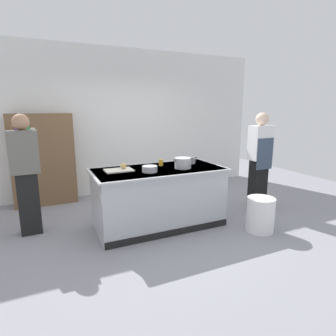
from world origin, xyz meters
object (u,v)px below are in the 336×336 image
trash_bin (260,215)px  person_chef (259,159)px  person_guest (26,172)px  bookshelf (43,160)px  mixing_bowl (150,169)px  onion (123,166)px  sauce_pan (191,160)px  stock_pot (183,163)px  juice_cup (161,163)px

trash_bin → person_chef: person_chef is taller
person_guest → bookshelf: person_guest is taller
mixing_bowl → person_chef: (2.11, 0.09, -0.03)m
onion → sauce_pan: bearing=1.2°
onion → bookshelf: bookshelf is taller
stock_pot → sauce_pan: bearing=41.8°
onion → sauce_pan: onion is taller
sauce_pan → trash_bin: 1.36m
person_chef → bookshelf: person_chef is taller
juice_cup → sauce_pan: bearing=-4.9°
sauce_pan → bookshelf: size_ratio=0.12×
mixing_bowl → bookshelf: bookshelf is taller
sauce_pan → person_guest: bearing=171.4°
stock_pot → mixing_bowl: (-0.55, -0.03, -0.04)m
mixing_bowl → person_guest: size_ratio=0.13×
juice_cup → bookshelf: bookshelf is taller
mixing_bowl → juice_cup: bearing=46.4°
sauce_pan → trash_bin: (0.63, -0.98, -0.70)m
sauce_pan → bookshelf: 2.75m
onion → bookshelf: bearing=122.0°
person_guest → mixing_bowl: bearing=60.1°
person_guest → bookshelf: 1.31m
stock_pot → onion: bearing=164.5°
person_chef → person_guest: same height
onion → mixing_bowl: 0.41m
mixing_bowl → bookshelf: bearing=124.9°
stock_pot → bookshelf: bookshelf is taller
onion → stock_pot: size_ratio=0.29×
trash_bin → person_guest: (-3.07, 1.35, 0.66)m
trash_bin → sauce_pan: bearing=122.9°
sauce_pan → mixing_bowl: bearing=-160.9°
onion → trash_bin: size_ratio=0.18×
person_chef → person_guest: bearing=72.2°
stock_pot → mixing_bowl: 0.55m
juice_cup → bookshelf: 2.33m
person_guest → juice_cup: bearing=72.9°
trash_bin → bookshelf: size_ratio=0.30×
sauce_pan → person_guest: person_guest is taller
onion → mixing_bowl: bearing=-40.6°
stock_pot → person_guest: size_ratio=0.18×
sauce_pan → trash_bin: bearing=-57.1°
stock_pot → juice_cup: bearing=126.6°
mixing_bowl → juice_cup: (0.32, 0.33, 0.01)m
juice_cup → trash_bin: 1.69m
juice_cup → onion: bearing=-173.8°
person_chef → trash_bin: bearing=131.4°
sauce_pan → person_chef: 1.29m
mixing_bowl → person_guest: (-1.60, 0.66, -0.03)m
mixing_bowl → person_chef: size_ratio=0.13×
mixing_bowl → juice_cup: size_ratio=2.16×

